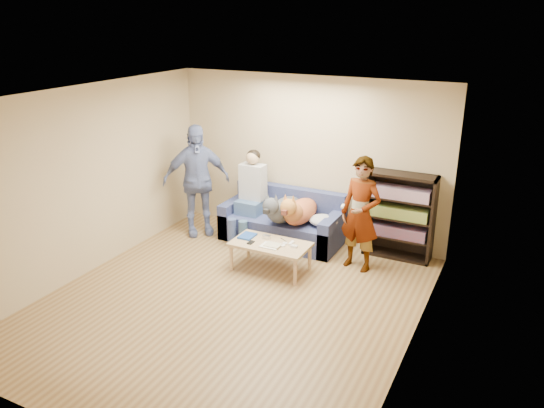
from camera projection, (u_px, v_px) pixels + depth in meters
The scene contains 27 objects.
ground at pixel (230, 303), 6.75m from camera, with size 5.00×5.00×0.00m, color brown.
ceiling at pixel (224, 97), 5.87m from camera, with size 5.00×5.00×0.00m, color white.
wall_back at pixel (309, 158), 8.41m from camera, with size 4.50×4.50×0.00m, color tan.
wall_front at pixel (64, 304), 4.21m from camera, with size 4.50×4.50×0.00m, color tan.
wall_left at pixel (86, 182), 7.26m from camera, with size 5.00×5.00×0.00m, color tan.
wall_right at pixel (417, 242), 5.36m from camera, with size 5.00×5.00×0.00m, color tan.
blanket at pixel (323, 221), 8.04m from camera, with size 0.45×0.38×0.16m, color #ACADB1.
person_standing_right at pixel (361, 214), 7.41m from camera, with size 0.60×0.39×1.65m, color gray.
person_standing_left at pixel (196, 180), 8.58m from camera, with size 1.08×0.45×1.84m, color #7A89C4.
held_controller at pixel (343, 206), 7.28m from camera, with size 0.04×0.11×0.03m, color white.
notebook_blue at pixel (247, 236), 7.68m from camera, with size 0.20×0.26×0.03m, color #1C449C.
papers at pixel (270, 246), 7.36m from camera, with size 0.26×0.20×0.01m, color white.
magazine at pixel (273, 245), 7.36m from camera, with size 0.22×0.17×0.01m, color beige.
camera_silver at pixel (267, 237), 7.61m from camera, with size 0.11×0.06×0.05m, color silver.
controller_a at pixel (291, 243), 7.43m from camera, with size 0.04×0.13×0.03m, color white.
controller_b at pixel (294, 246), 7.33m from camera, with size 0.09×0.06×0.03m, color silver.
headphone_cup_a at pixel (283, 246), 7.37m from camera, with size 0.07×0.07×0.02m, color white.
headphone_cup_b at pixel (285, 243), 7.43m from camera, with size 0.07×0.07×0.02m, color silver.
pen_orange at pixel (264, 247), 7.34m from camera, with size 0.01×0.01×0.14m, color orange.
pen_black at pixel (284, 240), 7.57m from camera, with size 0.01×0.01×0.14m, color black.
wallet at pixel (251, 242), 7.47m from camera, with size 0.07×0.12×0.01m, color black.
sofa at pixel (283, 224), 8.52m from camera, with size 1.90×0.85×0.82m.
person_seated at pixel (250, 192), 8.47m from camera, with size 0.40×0.73×1.47m.
dog_gray at pixel (282, 209), 8.14m from camera, with size 0.40×1.25×0.58m.
dog_tan at pixel (298, 211), 8.07m from camera, with size 0.40×1.16×0.58m.
coffee_table at pixel (270, 246), 7.49m from camera, with size 1.10×0.60×0.42m.
bookshelf at pixel (400, 214), 7.83m from camera, with size 1.00×0.34×1.30m.
Camera 1 is at (3.13, -5.05, 3.49)m, focal length 35.00 mm.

